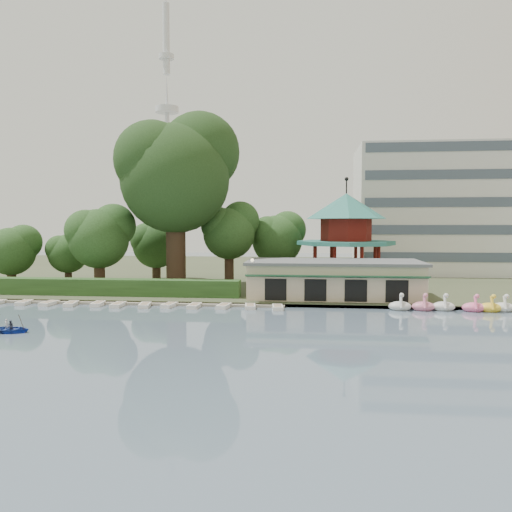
# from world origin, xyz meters

# --- Properties ---
(ground_plane) EXTENTS (220.00, 220.00, 0.00)m
(ground_plane) POSITION_xyz_m (0.00, 0.00, 0.00)
(ground_plane) COLOR slate
(ground_plane) RESTS_ON ground
(shore) EXTENTS (220.00, 70.00, 0.40)m
(shore) POSITION_xyz_m (0.00, 52.00, 0.20)
(shore) COLOR #424930
(shore) RESTS_ON ground
(embankment) EXTENTS (220.00, 0.60, 0.30)m
(embankment) POSITION_xyz_m (0.00, 17.30, 0.15)
(embankment) COLOR gray
(embankment) RESTS_ON ground
(dock) EXTENTS (34.00, 1.60, 0.24)m
(dock) POSITION_xyz_m (-12.00, 17.20, 0.12)
(dock) COLOR gray
(dock) RESTS_ON ground
(boathouse) EXTENTS (18.60, 9.39, 3.90)m
(boathouse) POSITION_xyz_m (10.00, 21.97, 2.37)
(boathouse) COLOR beige
(boathouse) RESTS_ON shore
(pavilion) EXTENTS (12.40, 12.40, 13.50)m
(pavilion) POSITION_xyz_m (12.00, 32.00, 7.48)
(pavilion) COLOR beige
(pavilion) RESTS_ON shore
(office_building) EXTENTS (38.00, 18.00, 20.00)m
(office_building) POSITION_xyz_m (32.67, 49.00, 9.73)
(office_building) COLOR silver
(office_building) RESTS_ON shore
(broadcast_tower) EXTENTS (8.00, 8.00, 96.00)m
(broadcast_tower) POSITION_xyz_m (-42.00, 140.00, 33.98)
(broadcast_tower) COLOR silver
(broadcast_tower) RESTS_ON ground
(hedge) EXTENTS (30.00, 2.00, 1.80)m
(hedge) POSITION_xyz_m (-15.00, 20.50, 1.30)
(hedge) COLOR #2A4F21
(hedge) RESTS_ON shore
(lamp_post) EXTENTS (0.36, 0.36, 4.28)m
(lamp_post) POSITION_xyz_m (1.50, 19.00, 3.34)
(lamp_post) COLOR black
(lamp_post) RESTS_ON shore
(big_tree) EXTENTS (14.68, 13.68, 21.85)m
(big_tree) POSITION_xyz_m (-8.82, 28.22, 14.90)
(big_tree) COLOR #3A281C
(big_tree) RESTS_ON shore
(small_trees) EXTENTS (40.10, 17.21, 10.82)m
(small_trees) POSITION_xyz_m (-12.31, 31.39, 6.35)
(small_trees) COLOR #3A281C
(small_trees) RESTS_ON shore
(swan_boats) EXTENTS (20.88, 2.11, 1.92)m
(swan_boats) POSITION_xyz_m (25.45, 16.58, 0.40)
(swan_boats) COLOR silver
(swan_boats) RESTS_ON ground
(moored_rowboats) EXTENTS (32.88, 2.79, 0.36)m
(moored_rowboats) POSITION_xyz_m (-11.44, 15.81, 0.18)
(moored_rowboats) COLOR white
(moored_rowboats) RESTS_ON ground
(rowboat_with_passengers) EXTENTS (4.52, 3.24, 2.01)m
(rowboat_with_passengers) POSITION_xyz_m (-15.38, 3.26, 0.47)
(rowboat_with_passengers) COLOR #203C99
(rowboat_with_passengers) RESTS_ON ground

